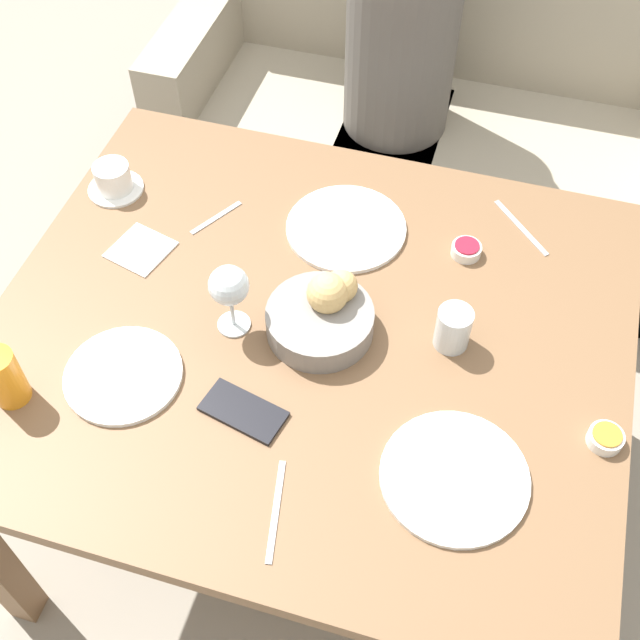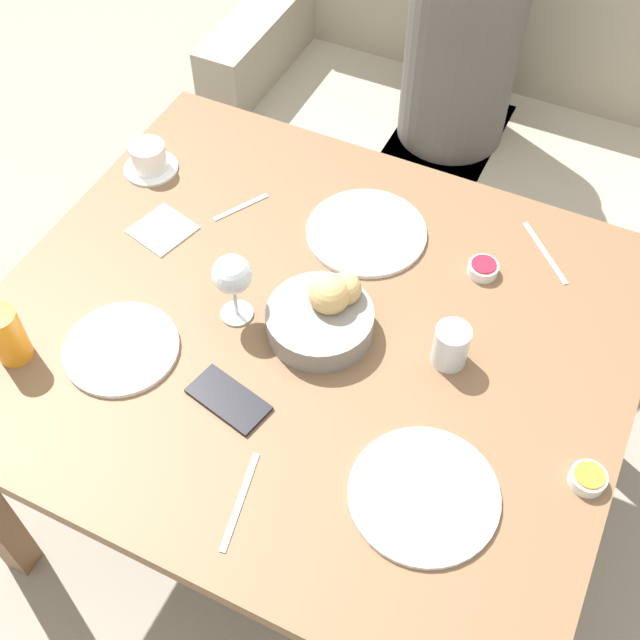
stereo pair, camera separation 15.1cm
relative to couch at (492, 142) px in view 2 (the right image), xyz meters
The scene contains 19 objects.
ground_plane 1.20m from the couch, 92.80° to the right, with size 10.00×10.00×0.00m, color gray.
dining_table 1.19m from the couch, 92.80° to the right, with size 1.22×1.05×0.71m.
couch is the anchor object (origin of this frame).
seated_person 0.26m from the couch, 123.36° to the right, with size 0.30×0.39×1.16m.
bread_basket 1.22m from the couch, 91.56° to the right, with size 0.21×0.21×0.12m.
plate_near_left 1.46m from the couch, 104.43° to the right, with size 0.22×0.22×0.01m.
plate_near_right 1.47m from the couch, 79.00° to the right, with size 0.25×0.25×0.01m.
plate_far_center 0.97m from the couch, 93.54° to the right, with size 0.25×0.25×0.01m.
juice_glass 1.61m from the couch, 109.75° to the right, with size 0.06×0.06×0.12m.
water_tumbler 1.21m from the couch, 79.25° to the right, with size 0.07×0.07×0.09m.
wine_glass 1.31m from the couch, 99.36° to the right, with size 0.08×0.08×0.16m.
coffee_cup 1.15m from the couch, 122.54° to the right, with size 0.12×0.12×0.07m.
jam_bowl_berry 0.99m from the couch, 77.23° to the right, with size 0.06×0.06×0.03m.
jam_bowl_honey 1.41m from the couch, 67.95° to the right, with size 0.06×0.06×0.03m.
fork_silver 1.58m from the couch, 89.94° to the right, with size 0.04×0.18×0.00m.
knife_silver 0.92m from the couch, 68.79° to the right, with size 0.13×0.14×0.00m.
spoon_coffee 1.06m from the couch, 109.79° to the right, with size 0.08×0.12×0.00m.
napkin 1.22m from the couch, 113.02° to the right, with size 0.14×0.14×0.00m.
cell_phone 1.43m from the couch, 94.71° to the right, with size 0.16×0.11×0.01m.
Camera 2 is at (0.43, -0.84, 1.93)m, focal length 45.00 mm.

